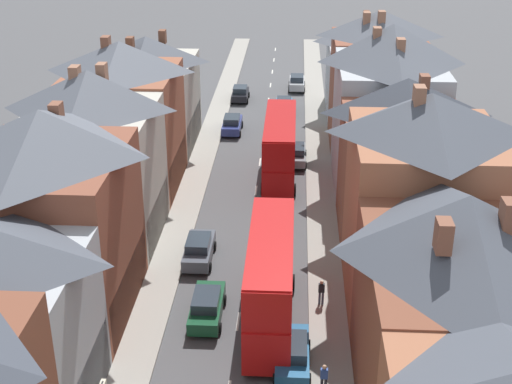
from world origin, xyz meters
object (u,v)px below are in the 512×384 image
pedestrian_near_right (324,377)px  pedestrian_mid_left (321,291)px  double_decker_bus_mid_street (280,148)px  car_parked_right_a (207,306)px  double_decker_bus_lead (270,278)px  car_mid_black (296,154)px  car_near_blue (297,82)px  car_mid_white (284,105)px  car_parked_left_a (292,353)px  car_far_grey (232,124)px  car_near_silver (240,93)px  car_parked_left_b (199,249)px

pedestrian_near_right → pedestrian_mid_left: size_ratio=1.00×
double_decker_bus_mid_street → car_parked_right_a: 20.37m
pedestrian_near_right → double_decker_bus_lead: bearing=115.2°
double_decker_bus_lead → pedestrian_mid_left: double_decker_bus_lead is taller
car_mid_black → pedestrian_mid_left: pedestrian_mid_left is taller
car_near_blue → car_mid_white: car_near_blue is taller
double_decker_bus_mid_street → pedestrian_near_right: (2.86, -26.03, -1.78)m
car_parked_left_a → pedestrian_mid_left: bearing=74.0°
double_decker_bus_mid_street → car_near_blue: (1.31, 26.22, -1.96)m
double_decker_bus_mid_street → car_near_blue: size_ratio=2.61×
car_near_blue → car_far_grey: 16.13m
car_far_grey → pedestrian_mid_left: 30.69m
car_mid_white → car_parked_right_a: bearing=-95.5°
car_near_blue → car_mid_black: bearing=-90.0°
car_mid_black → car_mid_white: (-1.30, 13.57, 0.02)m
double_decker_bus_lead → double_decker_bus_mid_street: size_ratio=1.00×
car_parked_left_a → car_parked_right_a: 6.36m
double_decker_bus_mid_street → car_near_silver: 22.24m
car_near_blue → car_mid_black: 22.31m
car_mid_black → car_far_grey: 9.67m
car_mid_black → car_parked_left_a: bearing=-90.0°
double_decker_bus_lead → car_near_silver: double_decker_bus_lead is taller
pedestrian_mid_left → car_parked_left_a: bearing=-106.0°
pedestrian_mid_left → double_decker_bus_mid_street: bearing=99.1°
car_parked_right_a → pedestrian_mid_left: 6.73m
car_near_silver → car_far_grey: size_ratio=0.88×
car_mid_black → car_far_grey: (-6.20, 7.42, 0.02)m
car_near_silver → car_mid_black: 18.75m
car_mid_white → double_decker_bus_lead: bearing=-90.0°
double_decker_bus_lead → pedestrian_mid_left: (2.94, 1.61, -1.78)m
double_decker_bus_mid_street → car_parked_left_a: (1.31, -24.01, -1.98)m
car_parked_right_a → car_parked_left_b: (-1.30, 6.50, 0.02)m
car_near_silver → car_mid_white: (4.90, -4.13, 0.02)m
car_parked_right_a → car_mid_black: car_parked_right_a is taller
car_parked_right_a → car_far_grey: car_parked_right_a is taller
double_decker_bus_lead → pedestrian_near_right: double_decker_bus_lead is taller
double_decker_bus_lead → car_parked_right_a: size_ratio=2.38×
double_decker_bus_lead → car_mid_white: double_decker_bus_lead is taller
double_decker_bus_mid_street → pedestrian_mid_left: size_ratio=6.71×
car_near_blue → car_parked_right_a: size_ratio=0.91×
car_mid_black → car_mid_white: bearing=95.5°
car_parked_left_b → pedestrian_near_right: size_ratio=2.80×
car_near_blue → pedestrian_near_right: pedestrian_near_right is taller
car_parked_left_b → double_decker_bus_mid_street: bearing=70.0°
double_decker_bus_lead → car_near_silver: bearing=96.7°
car_parked_left_a → car_parked_left_b: bearing=120.4°
double_decker_bus_mid_street → car_near_silver: size_ratio=2.76×
pedestrian_mid_left → car_near_silver: bearing=101.1°
car_mid_white → pedestrian_mid_left: bearing=-85.3°
car_parked_right_a → pedestrian_mid_left: size_ratio=2.82×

